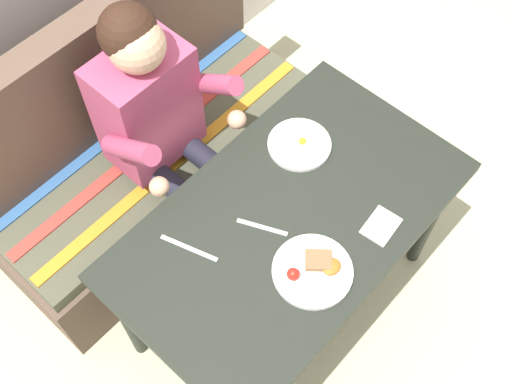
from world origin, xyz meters
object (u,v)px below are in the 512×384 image
plate_breakfast (313,270)px  napkin (381,226)px  couch (148,156)px  plate_eggs (299,144)px  fork (262,227)px  table (289,229)px  knife (189,248)px  person (161,121)px

plate_breakfast → napkin: bearing=-12.7°
couch → plate_breakfast: (-0.10, -0.94, 0.41)m
plate_eggs → fork: (-0.33, -0.12, -0.01)m
table → fork: size_ratio=7.06×
napkin → fork: bearing=133.0°
napkin → plate_breakfast: bearing=167.3°
napkin → knife: (-0.47, 0.40, -0.00)m
person → napkin: size_ratio=9.75×
person → napkin: 0.85m
person → plate_breakfast: size_ratio=4.81×
napkin → knife: bearing=139.7°
couch → fork: 0.83m
table → fork: (-0.09, 0.04, 0.08)m
fork → plate_breakfast: bearing=-117.0°
plate_breakfast → knife: (-0.20, 0.34, -0.01)m
plate_breakfast → fork: plate_breakfast is taller
plate_eggs → knife: 0.54m
plate_breakfast → napkin: plate_breakfast is taller
plate_eggs → napkin: 0.41m
person → knife: person is taller
person → knife: size_ratio=6.06×
table → person: size_ratio=0.99×
plate_eggs → fork: bearing=-159.8°
table → fork: 0.13m
couch → plate_eggs: (0.24, -0.60, 0.41)m
couch → plate_breakfast: size_ratio=5.71×
table → plate_eggs: plate_eggs is taller
table → napkin: 0.31m
table → plate_breakfast: size_ratio=4.76×
plate_eggs → table: bearing=-145.7°
table → napkin: (0.17, -0.24, 0.09)m
knife → plate_breakfast: bearing=-77.0°
table → knife: knife is taller
table → plate_eggs: (0.24, 0.16, 0.09)m
couch → napkin: bearing=-80.3°
couch → fork: size_ratio=8.47×
couch → napkin: couch is taller
plate_eggs → plate_breakfast: bearing=-134.7°
fork → knife: same height
plate_eggs → fork: size_ratio=1.31×
plate_breakfast → fork: 0.22m
table → knife: size_ratio=6.00×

